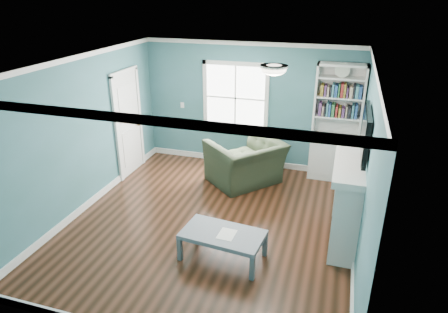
% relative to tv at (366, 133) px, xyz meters
% --- Properties ---
extents(floor, '(5.00, 5.00, 0.00)m').
position_rel_tv_xyz_m(floor, '(-2.20, -0.20, -1.72)').
color(floor, black).
rests_on(floor, ground).
extents(room_walls, '(5.00, 5.00, 5.00)m').
position_rel_tv_xyz_m(room_walls, '(-2.20, -0.20, -0.14)').
color(room_walls, '#326564').
rests_on(room_walls, ground).
extents(trim, '(4.50, 5.00, 2.60)m').
position_rel_tv_xyz_m(trim, '(-2.20, -0.20, -0.49)').
color(trim, white).
rests_on(trim, ground).
extents(window, '(1.40, 0.06, 1.50)m').
position_rel_tv_xyz_m(window, '(-2.50, 2.29, -0.27)').
color(window, white).
rests_on(window, room_walls).
extents(bookshelf, '(0.90, 0.35, 2.31)m').
position_rel_tv_xyz_m(bookshelf, '(-0.43, 2.10, -0.80)').
color(bookshelf, silver).
rests_on(bookshelf, ground).
extents(fireplace, '(0.44, 1.58, 1.30)m').
position_rel_tv_xyz_m(fireplace, '(-0.12, 0.00, -1.09)').
color(fireplace, black).
rests_on(fireplace, ground).
extents(tv, '(0.06, 1.10, 0.65)m').
position_rel_tv_xyz_m(tv, '(0.00, 0.00, 0.00)').
color(tv, black).
rests_on(tv, fireplace).
extents(door, '(0.12, 0.98, 2.17)m').
position_rel_tv_xyz_m(door, '(-4.42, 1.20, -0.65)').
color(door, silver).
rests_on(door, ground).
extents(ceiling_fixture, '(0.38, 0.38, 0.15)m').
position_rel_tv_xyz_m(ceiling_fixture, '(-1.30, -0.10, 0.82)').
color(ceiling_fixture, white).
rests_on(ceiling_fixture, room_walls).
extents(light_switch, '(0.08, 0.01, 0.12)m').
position_rel_tv_xyz_m(light_switch, '(-3.70, 2.28, -0.52)').
color(light_switch, white).
rests_on(light_switch, room_walls).
extents(recliner, '(1.50, 1.54, 1.14)m').
position_rel_tv_xyz_m(recliner, '(-2.04, 1.40, -1.15)').
color(recliner, black).
rests_on(recliner, ground).
extents(coffee_table, '(1.20, 0.73, 0.41)m').
position_rel_tv_xyz_m(coffee_table, '(-1.75, -1.02, -1.36)').
color(coffee_table, '#4B545A').
rests_on(coffee_table, ground).
extents(paper_sheet, '(0.24, 0.30, 0.00)m').
position_rel_tv_xyz_m(paper_sheet, '(-1.68, -1.04, -1.31)').
color(paper_sheet, white).
rests_on(paper_sheet, coffee_table).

